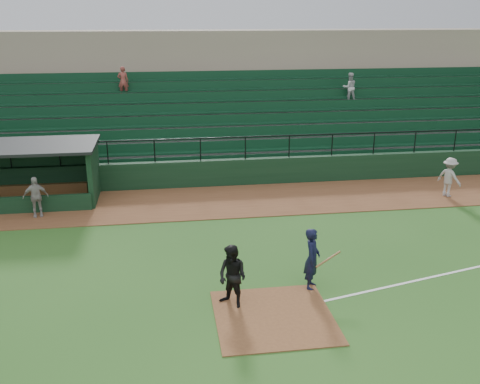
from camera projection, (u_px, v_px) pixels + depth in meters
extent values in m
plane|color=#28561C|center=(266.00, 298.00, 14.69)|extent=(90.00, 90.00, 0.00)
cube|color=brown|center=(230.00, 201.00, 22.19)|extent=(40.00, 4.00, 0.03)
cube|color=brown|center=(274.00, 317.00, 13.75)|extent=(3.00, 3.00, 0.03)
cube|color=black|center=(223.00, 173.00, 24.07)|extent=(36.00, 0.35, 1.20)
cylinder|color=black|center=(223.00, 138.00, 23.56)|extent=(36.00, 0.06, 0.06)
cube|color=slate|center=(212.00, 125.00, 28.29)|extent=(36.00, 9.00, 3.60)
cube|color=#0F371F|center=(213.00, 118.00, 27.67)|extent=(34.56, 8.00, 4.05)
cube|color=gray|center=(202.00, 83.00, 33.94)|extent=(38.00, 3.00, 6.40)
cube|color=slate|center=(205.00, 78.00, 31.91)|extent=(36.00, 2.00, 0.20)
imported|color=silver|center=(350.00, 87.00, 29.55)|extent=(0.78, 0.61, 1.60)
imported|color=#964037|center=(123.00, 81.00, 28.67)|extent=(0.57, 0.38, 1.57)
cube|color=black|center=(94.00, 173.00, 22.11)|extent=(0.20, 2.60, 2.30)
imported|color=black|center=(312.00, 259.00, 14.96)|extent=(0.65, 0.77, 1.80)
cylinder|color=olive|center=(328.00, 259.00, 14.81)|extent=(0.79, 0.34, 0.35)
imported|color=black|center=(232.00, 277.00, 14.01)|extent=(1.05, 1.05, 1.72)
imported|color=#A7A19D|center=(449.00, 177.00, 22.50)|extent=(1.05, 1.24, 1.67)
imported|color=#A39E98|center=(36.00, 197.00, 20.25)|extent=(0.98, 0.57, 1.56)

